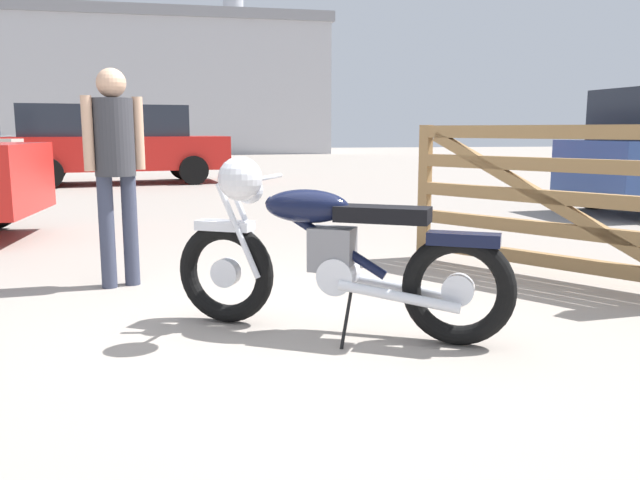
# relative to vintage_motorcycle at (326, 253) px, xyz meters

# --- Properties ---
(ground_plane) EXTENTS (80.00, 80.00, 0.00)m
(ground_plane) POSITION_rel_vintage_motorcycle_xyz_m (-0.24, 0.15, -0.49)
(ground_plane) COLOR gray
(vintage_motorcycle) EXTENTS (1.88, 1.08, 1.07)m
(vintage_motorcycle) POSITION_rel_vintage_motorcycle_xyz_m (0.00, 0.00, 0.00)
(vintage_motorcycle) COLOR black
(vintage_motorcycle) RESTS_ON ground_plane
(timber_gate) EXTENTS (1.56, 2.15, 1.60)m
(timber_gate) POSITION_rel_vintage_motorcycle_xyz_m (2.20, 0.92, 0.21)
(timber_gate) COLOR olive
(timber_gate) RESTS_ON ground_plane
(bystander) EXTENTS (0.43, 0.30, 1.66)m
(bystander) POSITION_rel_vintage_motorcycle_xyz_m (-1.35, 1.46, 0.53)
(bystander) COLOR #383D51
(bystander) RESTS_ON ground_plane
(silver_sedan_mid) EXTENTS (4.92, 2.53, 1.74)m
(silver_sedan_mid) POSITION_rel_vintage_motorcycle_xyz_m (-2.60, 11.68, 0.45)
(silver_sedan_mid) COLOR black
(silver_sedan_mid) RESTS_ON ground_plane
(industrial_building) EXTENTS (17.95, 10.81, 14.83)m
(industrial_building) POSITION_rel_vintage_motorcycle_xyz_m (-2.99, 33.41, 3.04)
(industrial_building) COLOR #B2B2B7
(industrial_building) RESTS_ON ground_plane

